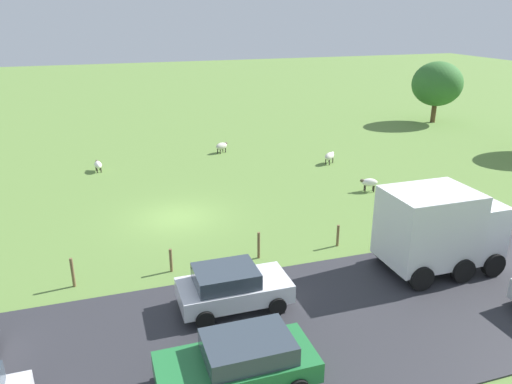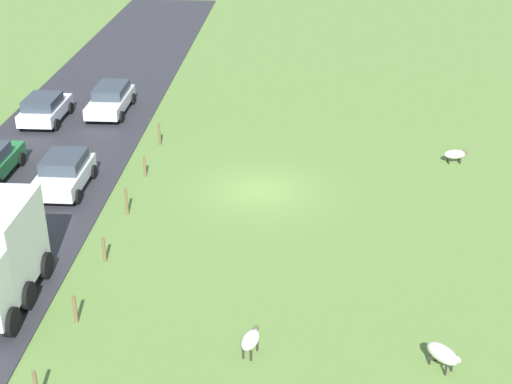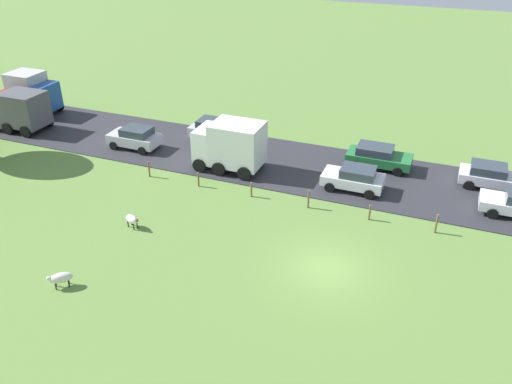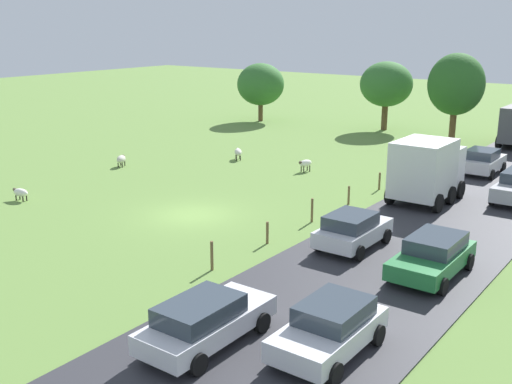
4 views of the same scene
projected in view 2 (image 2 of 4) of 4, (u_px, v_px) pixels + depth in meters
name	position (u px, v px, depth m)	size (l,w,h in m)	color
ground_plane	(260.00, 191.00, 32.30)	(160.00, 160.00, 0.00)	olive
road_strip	(29.00, 183.00, 32.91)	(8.00, 80.00, 0.06)	#2D2D33
sheep_0	(251.00, 340.00, 21.96)	(0.74, 1.08, 0.79)	white
sheep_2	(455.00, 154.00, 34.80)	(1.13, 0.55, 0.68)	white
sheep_3	(443.00, 354.00, 21.40)	(1.10, 1.16, 0.78)	silver
fence_post_0	(159.00, 134.00, 36.70)	(0.12, 0.12, 1.20)	brown
fence_post_1	(145.00, 167.00, 33.42)	(0.12, 0.12, 1.00)	brown
fence_post_2	(127.00, 202.00, 30.05)	(0.12, 0.12, 1.19)	brown
fence_post_3	(104.00, 250.00, 26.76)	(0.12, 0.12, 1.01)	brown
fence_post_4	(75.00, 309.00, 23.43)	(0.12, 0.12, 1.02)	brown
car_0	(64.00, 173.00, 31.98)	(2.12, 3.91, 1.54)	silver
car_1	(111.00, 99.00, 40.88)	(2.08, 4.60, 1.49)	silver
car_5	(45.00, 108.00, 39.46)	(2.12, 4.01, 1.52)	silver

